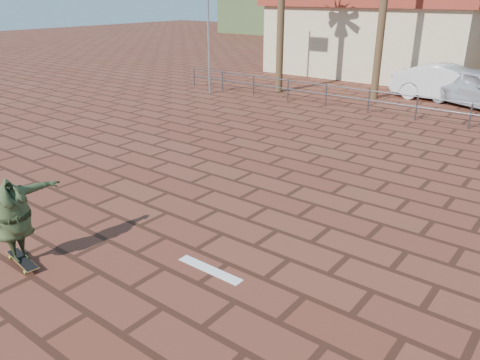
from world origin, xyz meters
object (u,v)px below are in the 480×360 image
object	(u,v)px
longboard	(22,260)
car_white	(449,83)
skateboarder	(14,221)
car_silver	(480,88)

from	to	relation	value
longboard	car_white	distance (m)	19.84
skateboarder	longboard	bearing A→B (deg)	-23.85
skateboarder	car_white	bearing A→B (deg)	-3.49
skateboarder	car_white	size ratio (longest dim) A/B	0.40
car_silver	car_white	world-z (taller)	car_silver
longboard	car_silver	bearing A→B (deg)	86.91
longboard	skateboarder	size ratio (longest dim) A/B	0.53
skateboarder	car_white	xyz separation A→B (m)	(2.14, 19.70, -0.08)
longboard	skateboarder	bearing A→B (deg)	-109.10
car_white	car_silver	bearing A→B (deg)	-107.24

